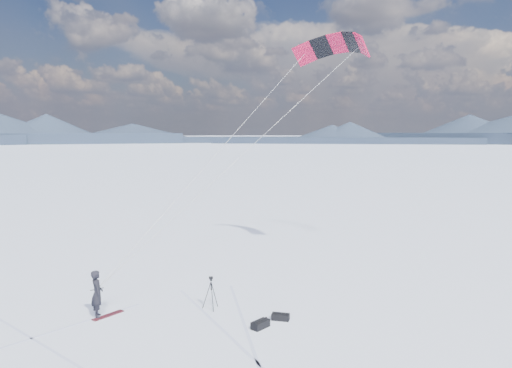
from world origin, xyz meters
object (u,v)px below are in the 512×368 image
tripod (211,288)px  gear_bag_a (260,324)px  snowkiter (98,317)px  snowboard (108,315)px  gear_bag_b (281,317)px

tripod → gear_bag_a: 3.00m
snowkiter → snowboard: snowkiter is taller
snowkiter → tripod: (4.36, -1.35, 0.89)m
gear_bag_a → gear_bag_b: 1.14m
tripod → snowkiter: bearing=142.6°
snowkiter → gear_bag_b: bearing=-116.0°
tripod → gear_bag_a: tripod is taller
snowkiter → gear_bag_a: snowkiter is taller
tripod → gear_bag_b: bearing=-72.8°
snowkiter → gear_bag_b: snowkiter is taller
snowkiter → gear_bag_b: (6.25, -3.82, 0.14)m
snowkiter → snowboard: size_ratio=1.37×
snowboard → gear_bag_b: bearing=-56.6°
snowboard → tripod: (3.97, -1.28, 0.88)m
snowkiter → gear_bag_a: bearing=-123.4°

